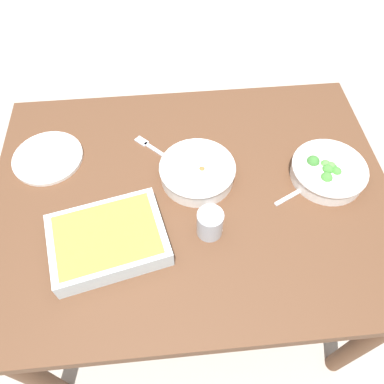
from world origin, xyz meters
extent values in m
plane|color=#B2A899|center=(0.00, 0.00, 0.00)|extent=(6.00, 6.00, 0.00)
cube|color=brown|center=(0.00, 0.00, 0.72)|extent=(1.20, 0.90, 0.04)
cylinder|color=brown|center=(-0.54, -0.39, 0.35)|extent=(0.06, 0.06, 0.70)
cylinder|color=brown|center=(0.54, -0.39, 0.35)|extent=(0.06, 0.06, 0.70)
cylinder|color=brown|center=(-0.54, 0.39, 0.35)|extent=(0.06, 0.06, 0.70)
cylinder|color=brown|center=(0.54, 0.39, 0.35)|extent=(0.06, 0.06, 0.70)
cylinder|color=white|center=(-0.02, -0.05, 0.77)|extent=(0.22, 0.22, 0.05)
torus|color=white|center=(-0.02, -0.05, 0.79)|extent=(0.23, 0.23, 0.01)
cylinder|color=olive|center=(-0.02, -0.05, 0.77)|extent=(0.18, 0.18, 0.03)
sphere|color=silver|center=(-0.06, -0.05, 0.79)|extent=(0.02, 0.02, 0.02)
sphere|color=olive|center=(0.04, -0.06, 0.79)|extent=(0.01, 0.01, 0.01)
sphere|color=#C66633|center=(-0.03, -0.04, 0.79)|extent=(0.02, 0.02, 0.02)
sphere|color=olive|center=(-0.04, 0.00, 0.79)|extent=(0.01, 0.01, 0.01)
sphere|color=silver|center=(-0.07, -0.08, 0.79)|extent=(0.02, 0.02, 0.02)
cylinder|color=white|center=(-0.42, -0.02, 0.77)|extent=(0.22, 0.22, 0.05)
torus|color=white|center=(-0.42, -0.02, 0.79)|extent=(0.23, 0.23, 0.01)
cylinder|color=#8CB272|center=(-0.42, -0.02, 0.77)|extent=(0.18, 0.18, 0.02)
sphere|color=#3D7A33|center=(-0.42, -0.01, 0.79)|extent=(0.03, 0.03, 0.03)
sphere|color=#569E42|center=(-0.42, -0.02, 0.79)|extent=(0.03, 0.03, 0.03)
sphere|color=#478C38|center=(-0.40, -0.01, 0.79)|extent=(0.03, 0.03, 0.03)
sphere|color=#478C38|center=(-0.43, 0.00, 0.79)|extent=(0.03, 0.03, 0.03)
sphere|color=#569E42|center=(-0.40, -0.03, 0.79)|extent=(0.03, 0.03, 0.03)
sphere|color=#478C38|center=(-0.39, 0.02, 0.79)|extent=(0.04, 0.04, 0.04)
sphere|color=#478C38|center=(-0.41, -0.02, 0.78)|extent=(0.02, 0.02, 0.02)
sphere|color=#478C38|center=(-0.38, -0.03, 0.78)|extent=(0.02, 0.02, 0.02)
sphere|color=#3D7A33|center=(-0.37, -0.04, 0.79)|extent=(0.04, 0.04, 0.04)
cube|color=silver|center=(0.24, 0.16, 0.77)|extent=(0.34, 0.28, 0.06)
cube|color=gold|center=(0.24, 0.16, 0.78)|extent=(0.30, 0.25, 0.04)
cylinder|color=#B2BCC6|center=(-0.04, 0.14, 0.78)|extent=(0.07, 0.07, 0.08)
cylinder|color=black|center=(-0.04, 0.14, 0.77)|extent=(0.06, 0.06, 0.05)
cylinder|color=white|center=(0.44, -0.17, 0.75)|extent=(0.22, 0.22, 0.01)
cube|color=silver|center=(-0.05, 0.07, 0.74)|extent=(0.04, 0.14, 0.01)
ellipsoid|color=silver|center=(-0.03, -0.01, 0.75)|extent=(0.03, 0.04, 0.01)
cube|color=silver|center=(-0.30, 0.04, 0.74)|extent=(0.13, 0.07, 0.01)
ellipsoid|color=silver|center=(-0.38, 0.00, 0.75)|extent=(0.05, 0.04, 0.01)
cube|color=silver|center=(-0.06, -0.03, 0.74)|extent=(0.03, 0.14, 0.01)
ellipsoid|color=silver|center=(-0.05, 0.06, 0.75)|extent=(0.03, 0.04, 0.01)
cube|color=silver|center=(0.09, -0.16, 0.74)|extent=(0.11, 0.11, 0.01)
cube|color=silver|center=(0.15, -0.22, 0.74)|extent=(0.05, 0.05, 0.01)
camera|label=1|loc=(0.06, 0.64, 1.66)|focal=35.21mm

